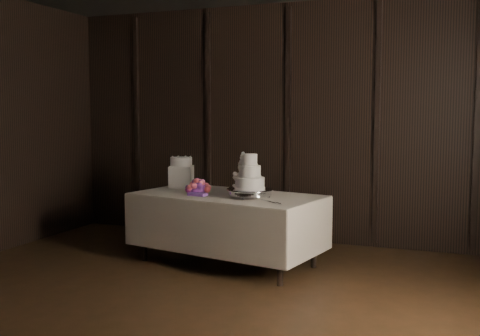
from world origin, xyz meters
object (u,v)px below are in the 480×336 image
Objects in this scene: small_cake at (181,162)px; cake_stand at (250,193)px; wedding_cake at (247,175)px; display_table at (227,226)px; bouquet at (198,188)px; box_pedestal at (181,177)px.

cake_stand is at bearing -25.02° from small_cake.
small_cake is at bearing 154.78° from wedding_cake.
display_table is 8.43× the size of small_cake.
cake_stand is 1.17m from small_cake.
small_cake is (-0.42, 0.44, 0.23)m from bouquet.
display_table is 5.95× the size of wedding_cake.
wedding_cake is 0.61m from bouquet.
small_cake is at bearing 0.00° from box_pedestal.
bouquet reaches higher than display_table.
wedding_cake is at bearing -150.26° from cake_stand.
bouquet is at bearing -45.89° from small_cake.
box_pedestal reaches higher than cake_stand.
box_pedestal is (-0.73, 0.36, 0.47)m from display_table.
box_pedestal is at bearing 134.11° from bouquet.
bouquet is 1.58× the size of box_pedestal.
cake_stand is 1.86× the size of box_pedestal.
wedding_cake is 0.88× the size of bouquet.
bouquet is (-0.58, 0.06, -0.16)m from wedding_cake.
small_cake is (-0.73, 0.36, 0.64)m from display_table.
small_cake is (-1.01, 0.50, 0.07)m from wedding_cake.
bouquet is at bearing 175.67° from cake_stand.
wedding_cake is at bearing -6.00° from bouquet.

